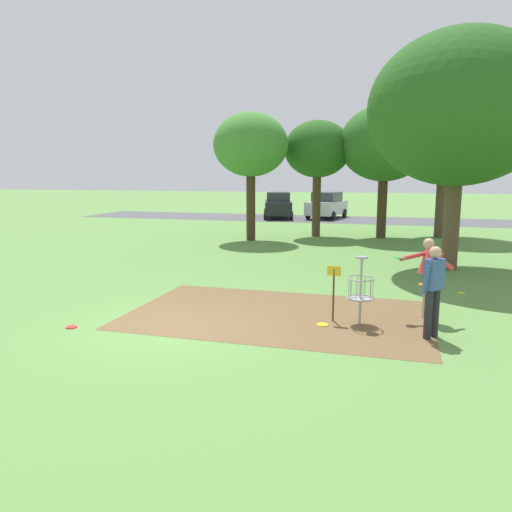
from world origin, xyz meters
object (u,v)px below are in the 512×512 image
Objects in this scene: disc_golf_basket at (358,287)px; tree_mid_right at (251,146)px; frisbee_by_tee at (462,293)px; frisbee_far_left at (322,325)px; tree_mid_left at (385,144)px; tree_mid_center at (459,109)px; frisbee_mid_grass at (364,294)px; tree_near_left at (445,138)px; player_foreground_watching at (433,287)px; player_throwing at (429,273)px; parked_car_leftmost at (278,205)px; tree_near_right at (317,150)px; parked_car_center_left at (327,205)px; frisbee_near_basket at (71,327)px.

tree_mid_right is at bearing 115.90° from disc_golf_basket.
frisbee_by_tee is 4.71m from frisbee_far_left.
frisbee_by_tee is 0.03× the size of tree_mid_left.
disc_golf_basket is 6.73× the size of frisbee_by_tee.
tree_mid_center reaches higher than tree_mid_right.
frisbee_mid_grass is 0.03× the size of tree_near_left.
disc_golf_basket is 0.20× the size of tree_near_left.
player_throwing is (-0.00, 1.19, 0.02)m from player_foreground_watching.
disc_golf_basket is 1.48m from player_foreground_watching.
player_foreground_watching is 0.38× the size of parked_car_leftmost.
tree_near_left reaches higher than frisbee_far_left.
player_foreground_watching is 8.28× the size of frisbee_by_tee.
tree_mid_left reaches higher than frisbee_far_left.
tree_mid_right is at bearing -157.97° from tree_near_left.
tree_mid_center is at bearing -32.49° from tree_mid_right.
tree_near_right is (-2.43, 14.46, 4.18)m from frisbee_far_left.
parked_car_center_left is (-4.01, 10.24, -3.52)m from tree_mid_left.
tree_mid_center is at bearing 82.06° from player_foreground_watching.
tree_mid_right is (-8.14, 5.18, -0.64)m from tree_mid_center.
tree_near_left is at bearing 77.68° from frisbee_far_left.
parked_car_leftmost and parked_car_center_left have the same top height.
disc_golf_basket is at bearing -90.19° from tree_mid_left.
frisbee_mid_grass is (-0.02, 2.53, -0.74)m from disc_golf_basket.
tree_mid_left is at bearing 106.94° from tree_mid_center.
tree_mid_right is (-8.14, 8.53, 4.30)m from frisbee_by_tee.
tree_mid_right is (-5.11, 12.14, 4.30)m from frisbee_far_left.
parked_car_leftmost is (-7.28, 21.22, 0.91)m from frisbee_mid_grass.
tree_near_right is at bearing -169.04° from tree_near_left.
tree_mid_center reaches higher than frisbee_mid_grass.
parked_car_leftmost is (-7.30, 23.75, 0.17)m from disc_golf_basket.
player_foreground_watching is 7.25× the size of frisbee_mid_grass.
tree_mid_left is at bearing 95.58° from player_throwing.
tree_mid_right is at bearing 121.61° from frisbee_mid_grass.
frisbee_far_left is 0.03× the size of tree_mid_center.
tree_near_left reaches higher than tree_mid_right.
tree_mid_right reaches higher than frisbee_mid_grass.
parked_car_center_left is at bearing 106.61° from frisbee_by_tee.
player_foreground_watching is at bearing -19.19° from disc_golf_basket.
disc_golf_basket reaches higher than frisbee_near_basket.
player_foreground_watching reaches higher than frisbee_far_left.
frisbee_far_left is at bearing 17.81° from frisbee_near_basket.
disc_golf_basket reaches higher than frisbee_mid_grass.
tree_mid_center reaches higher than frisbee_near_basket.
frisbee_by_tee and frisbee_far_left have the same top height.
player_throwing is 14.54m from tree_near_right.
tree_mid_left is (0.70, 14.61, 4.43)m from frisbee_far_left.
tree_mid_right reaches higher than frisbee_far_left.
player_foreground_watching is 25.62m from parked_car_center_left.
disc_golf_basket is at bearing -77.74° from tree_near_right.
parked_car_leftmost is 3.44m from parked_car_center_left.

